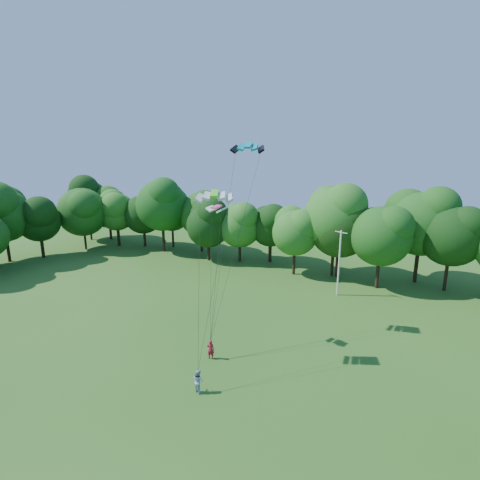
% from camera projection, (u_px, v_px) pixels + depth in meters
% --- Properties ---
extents(ground, '(160.00, 160.00, 0.00)m').
position_uv_depth(ground, '(168.00, 450.00, 22.42)').
color(ground, '#245517').
rests_on(ground, ground).
extents(utility_pole, '(1.53, 0.69, 8.11)m').
position_uv_depth(utility_pole, '(339.00, 263.00, 44.98)').
color(utility_pole, silver).
rests_on(utility_pole, ground).
extents(kite_flyer_left, '(0.71, 0.55, 1.72)m').
position_uv_depth(kite_flyer_left, '(211.00, 349.00, 31.96)').
color(kite_flyer_left, maroon).
rests_on(kite_flyer_left, ground).
extents(kite_flyer_right, '(1.07, 0.96, 1.81)m').
position_uv_depth(kite_flyer_right, '(198.00, 381.00, 27.61)').
color(kite_flyer_right, '#99B5D5').
rests_on(kite_flyer_right, ground).
extents(kite_teal, '(3.19, 1.95, 0.64)m').
position_uv_depth(kite_teal, '(248.00, 145.00, 33.93)').
color(kite_teal, '#058D9F').
rests_on(kite_teal, ground).
extents(kite_green, '(3.18, 2.34, 0.54)m').
position_uv_depth(kite_green, '(214.00, 194.00, 29.14)').
color(kite_green, '#50DA20').
rests_on(kite_green, ground).
extents(kite_pink, '(1.94, 1.24, 0.28)m').
position_uv_depth(kite_pink, '(216.00, 207.00, 32.44)').
color(kite_pink, '#E53F76').
rests_on(kite_pink, ground).
extents(tree_back_west, '(9.51, 9.51, 13.83)m').
position_uv_depth(tree_back_west, '(162.00, 202.00, 63.10)').
color(tree_back_west, '#382516').
rests_on(tree_back_west, ground).
extents(tree_back_center, '(9.20, 9.20, 13.38)m').
position_uv_depth(tree_back_center, '(341.00, 218.00, 50.47)').
color(tree_back_center, black).
rests_on(tree_back_center, ground).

